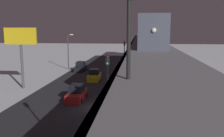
# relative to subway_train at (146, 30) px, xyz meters

# --- Properties ---
(ground_plane) EXTENTS (240.00, 240.00, 0.00)m
(ground_plane) POSITION_rel_subway_train_xyz_m (5.97, 23.79, -8.50)
(ground_plane) COLOR silver
(avenue_asphalt) EXTENTS (11.00, 107.23, 0.01)m
(avenue_asphalt) POSITION_rel_subway_train_xyz_m (10.21, 23.79, -8.50)
(avenue_asphalt) COLOR #28282D
(avenue_asphalt) RESTS_ON ground_plane
(elevated_railway) EXTENTS (5.00, 107.23, 6.72)m
(elevated_railway) POSITION_rel_subway_train_xyz_m (0.09, 23.79, -2.69)
(elevated_railway) COLOR slate
(elevated_railway) RESTS_ON ground_plane
(subway_train) EXTENTS (2.94, 55.47, 3.40)m
(subway_train) POSITION_rel_subway_train_xyz_m (0.00, 0.00, 0.00)
(subway_train) COLOR #4C5160
(subway_train) RESTS_ON elevated_railway
(rail_signal) EXTENTS (0.36, 0.41, 4.00)m
(rail_signal) POSITION_rel_subway_train_xyz_m (1.71, 40.48, 0.95)
(rail_signal) COLOR black
(rail_signal) RESTS_ON elevated_railway
(sedan_red) EXTENTS (1.91, 4.46, 1.97)m
(sedan_red) POSITION_rel_subway_train_xyz_m (8.81, 21.58, -7.72)
(sedan_red) COLOR #A51E1E
(sedan_red) RESTS_ON ground_plane
(sedan_black) EXTENTS (1.80, 4.56, 1.97)m
(sedan_black) POSITION_rel_subway_train_xyz_m (13.41, 0.52, -7.70)
(sedan_black) COLOR black
(sedan_black) RESTS_ON ground_plane
(sedan_yellow) EXTENTS (1.80, 4.20, 1.97)m
(sedan_yellow) POSITION_rel_subway_train_xyz_m (8.81, 9.57, -7.70)
(sedan_yellow) COLOR gold
(sedan_yellow) RESTS_ON ground_plane
(traffic_light_near) EXTENTS (0.32, 0.44, 6.40)m
(traffic_light_near) POSITION_rel_subway_train_xyz_m (4.11, 28.41, -4.30)
(traffic_light_near) COLOR #2D2D2D
(traffic_light_near) RESTS_ON ground_plane
(traffic_light_mid) EXTENTS (0.32, 0.44, 6.40)m
(traffic_light_mid) POSITION_rel_subway_train_xyz_m (4.11, 2.50, -4.30)
(traffic_light_mid) COLOR #2D2D2D
(traffic_light_mid) RESTS_ON ground_plane
(traffic_light_far) EXTENTS (0.32, 0.44, 6.40)m
(traffic_light_far) POSITION_rel_subway_train_xyz_m (4.11, -23.41, -4.30)
(traffic_light_far) COLOR #2D2D2D
(traffic_light_far) RESTS_ON ground_plane
(commercial_billboard) EXTENTS (4.80, 0.36, 8.90)m
(commercial_billboard) POSITION_rel_subway_train_xyz_m (18.27, 16.40, -1.67)
(commercial_billboard) COLOR #4C4C51
(commercial_billboard) RESTS_ON ground_plane
(street_lamp_far) EXTENTS (1.35, 0.44, 7.65)m
(street_lamp_far) POSITION_rel_subway_train_xyz_m (16.28, -1.21, -3.69)
(street_lamp_far) COLOR #38383D
(street_lamp_far) RESTS_ON ground_plane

